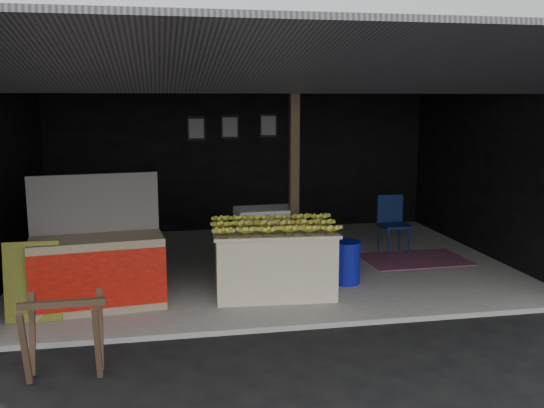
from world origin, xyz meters
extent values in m
plane|color=black|center=(0.00, 0.00, 0.00)|extent=(80.00, 80.00, 0.00)
cube|color=gray|center=(0.00, 2.50, 0.03)|extent=(7.00, 5.00, 0.06)
cube|color=black|center=(0.00, 5.00, 1.51)|extent=(7.00, 0.15, 2.90)
cube|color=black|center=(-3.50, 2.50, 1.51)|extent=(0.15, 5.00, 2.90)
cube|color=black|center=(3.50, 2.50, 1.51)|extent=(0.15, 5.00, 2.90)
cube|color=#232326|center=(0.00, 2.50, 2.96)|extent=(7.20, 5.20, 0.12)
cube|color=#232326|center=(0.00, -0.95, 2.73)|extent=(7.40, 2.47, 0.48)
cube|color=#493324|center=(0.30, 1.90, 1.49)|extent=(0.12, 0.12, 2.85)
cube|color=beige|center=(-0.13, 1.08, 0.45)|extent=(1.47, 0.95, 0.78)
cube|color=beige|center=(-0.13, 1.08, 0.85)|extent=(1.54, 1.01, 0.04)
cube|color=white|center=(-0.06, 2.10, 0.50)|extent=(0.83, 0.58, 0.89)
cube|color=navy|center=(-0.06, 1.82, 0.55)|extent=(0.62, 0.05, 0.27)
cube|color=#B21414|center=(-0.06, 1.82, 0.24)|extent=(0.40, 0.04, 0.09)
cube|color=#998466|center=(-2.20, 1.00, 0.47)|extent=(1.53, 0.81, 0.83)
cube|color=red|center=(-2.20, 0.66, 0.47)|extent=(1.46, 0.19, 0.64)
cube|color=white|center=(-2.20, 0.65, 0.47)|extent=(0.50, 0.07, 0.17)
cube|color=#19294C|center=(-2.20, 1.27, 1.23)|extent=(1.47, 0.22, 0.69)
cube|color=black|center=(-2.85, 0.67, 0.50)|extent=(0.58, 0.14, 0.87)
cube|color=#493324|center=(-2.64, -0.88, 0.37)|extent=(0.06, 0.28, 0.71)
cube|color=#493324|center=(-2.05, -0.87, 0.37)|extent=(0.06, 0.28, 0.71)
cube|color=#493324|center=(-2.64, -0.53, 0.37)|extent=(0.06, 0.28, 0.71)
cube|color=#493324|center=(-2.06, -0.52, 0.37)|extent=(0.06, 0.28, 0.71)
cube|color=#493324|center=(-2.35, -0.70, 0.68)|extent=(0.74, 0.07, 0.06)
cylinder|color=#0C138E|center=(0.88, 1.34, 0.32)|extent=(0.36, 0.36, 0.53)
cylinder|color=#0B173D|center=(1.90, 2.49, 0.28)|extent=(0.03, 0.03, 0.44)
cylinder|color=#0B173D|center=(2.25, 2.50, 0.28)|extent=(0.03, 0.03, 0.44)
cylinder|color=#0B173D|center=(1.89, 2.83, 0.28)|extent=(0.03, 0.03, 0.44)
cylinder|color=#0B173D|center=(2.23, 2.85, 0.28)|extent=(0.03, 0.03, 0.44)
cube|color=#0B173D|center=(2.07, 2.67, 0.50)|extent=(0.44, 0.44, 0.04)
cube|color=#0B173D|center=(2.06, 2.86, 0.73)|extent=(0.42, 0.06, 0.45)
cube|color=#661643|center=(2.25, 2.27, 0.07)|extent=(1.53, 1.04, 0.01)
cube|color=black|center=(-0.80, 4.90, 1.91)|extent=(0.32, 0.03, 0.42)
cube|color=#4C4C59|center=(-0.80, 4.88, 1.91)|extent=(0.26, 0.02, 0.34)
cube|color=black|center=(-0.20, 4.90, 1.93)|extent=(0.32, 0.03, 0.42)
cube|color=#4C4C59|center=(-0.20, 4.88, 1.93)|extent=(0.26, 0.02, 0.34)
cube|color=black|center=(0.50, 4.90, 1.95)|extent=(0.32, 0.03, 0.42)
cube|color=#4C4C59|center=(0.50, 4.88, 1.95)|extent=(0.26, 0.02, 0.34)
camera|label=1|loc=(-1.49, -5.96, 2.44)|focal=40.00mm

